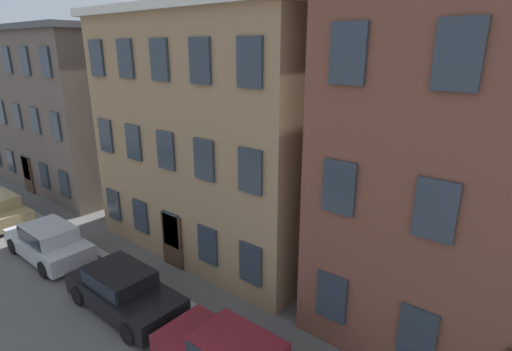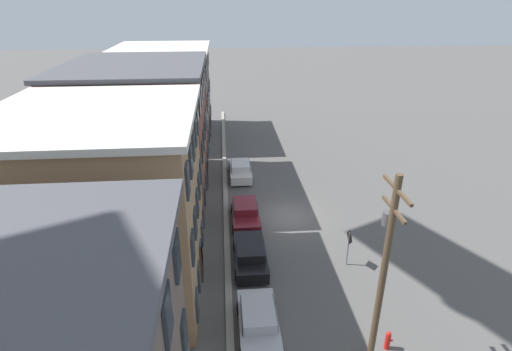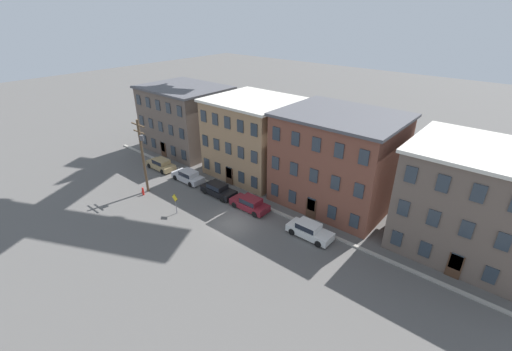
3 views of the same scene
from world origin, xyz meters
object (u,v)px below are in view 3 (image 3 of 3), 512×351
Objects in this scene: car_black at (218,189)px; car_silver at (188,176)px; car_maroon at (250,203)px; utility_pole at (142,153)px; car_white at (309,230)px; fire_hydrant at (143,191)px; car_tan at (161,164)px; caution_sign at (175,200)px.

car_silver is at bearing -180.00° from car_black.
utility_pole reaches higher than car_maroon.
car_black is at bearing 0.00° from car_silver.
car_white is 19.86m from fire_hydrant.
car_black is at bearing 179.87° from car_white.
car_tan is 1.00× the size of car_silver.
utility_pole is (3.98, -4.75, 4.20)m from car_tan.
car_silver is 4.58× the size of fire_hydrant.
car_maroon is at bearing 0.12° from car_tan.
car_silver is (5.58, 0.04, 0.00)m from car_tan.
car_black is 1.00× the size of car_white.
car_black is 0.50× the size of utility_pole.
car_black is at bearing 179.93° from car_maroon.
car_tan is at bearing 127.32° from fire_hydrant.
car_silver is at bearing 179.91° from car_white.
caution_sign is at bearing -133.79° from car_maroon.
car_black is 4.58× the size of fire_hydrant.
car_tan is 1.00× the size of car_white.
car_maroon is at bearing 179.84° from car_white.
car_white is 14.09m from caution_sign.
car_black is 12.39m from car_white.
car_black is 9.44m from utility_pole.
car_tan and car_black have the same top height.
car_tan is 1.00× the size of car_black.
car_tan is 0.50× the size of utility_pole.
utility_pole is at bearing -166.18° from car_white.
car_tan is at bearing 151.74° from caution_sign.
car_maroon is at bearing 21.93° from utility_pole.
car_silver is at bearing 179.97° from car_maroon.
fire_hydrant is (0.31, -0.88, -4.46)m from utility_pole.
car_silver is 17.75m from car_white.
car_white is at bearing -0.16° from car_maroon.
car_maroon is at bearing -0.03° from car_silver.
car_silver is at bearing 77.19° from fire_hydrant.
car_tan is 4.58× the size of fire_hydrant.
car_black is at bearing 34.51° from utility_pole.
car_black is at bearing 40.44° from fire_hydrant.
car_silver is at bearing 71.54° from utility_pole.
car_white is at bearing -0.13° from car_black.
car_white is at bearing 0.03° from car_tan.
car_maroon is (4.92, -0.01, 0.00)m from car_black.
caution_sign is 0.27× the size of utility_pole.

